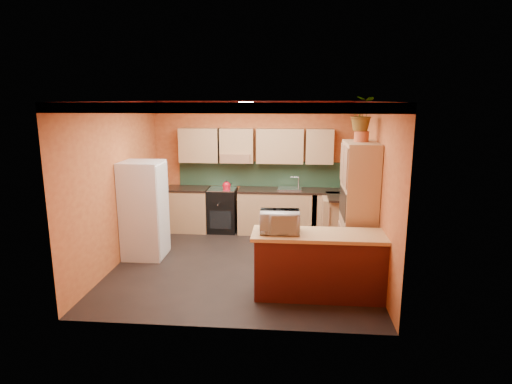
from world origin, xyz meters
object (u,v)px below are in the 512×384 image
(pantry, at_px, (358,209))
(base_cabinets_back, at_px, (252,211))
(breakfast_bar, at_px, (320,267))
(stove, at_px, (223,210))
(fridge, at_px, (144,210))
(microwave, at_px, (280,222))

(pantry, bearing_deg, base_cabinets_back, 132.69)
(base_cabinets_back, bearing_deg, breakfast_bar, -67.16)
(base_cabinets_back, relative_size, stove, 4.01)
(base_cabinets_back, bearing_deg, pantry, -47.31)
(fridge, height_order, pantry, pantry)
(stove, bearing_deg, microwave, -66.27)
(base_cabinets_back, bearing_deg, microwave, -77.26)
(breakfast_bar, bearing_deg, fridge, 155.94)
(microwave, bearing_deg, fridge, 148.94)
(stove, height_order, fridge, fridge)
(base_cabinets_back, relative_size, pantry, 1.74)
(stove, xyz_separation_m, microwave, (1.29, -2.93, 0.63))
(pantry, relative_size, microwave, 3.85)
(base_cabinets_back, relative_size, breakfast_bar, 2.03)
(fridge, height_order, microwave, fridge)
(base_cabinets_back, distance_m, microwave, 3.07)
(base_cabinets_back, xyz_separation_m, pantry, (1.86, -2.02, 0.61))
(base_cabinets_back, distance_m, fridge, 2.40)
(base_cabinets_back, bearing_deg, stove, -180.00)
(breakfast_bar, xyz_separation_m, microwave, (-0.57, 0.00, 0.64))
(breakfast_bar, bearing_deg, pantry, 55.43)
(pantry, xyz_separation_m, microwave, (-1.20, -0.91, 0.03))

